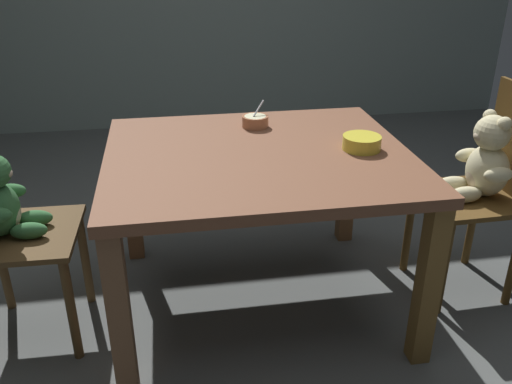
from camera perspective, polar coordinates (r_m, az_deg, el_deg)
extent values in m
cube|color=#535655|center=(2.51, 0.19, -11.48)|extent=(5.20, 5.20, 0.04)
cube|color=brown|center=(2.16, 0.22, 3.67)|extent=(1.19, 1.03, 0.04)
cube|color=brown|center=(1.91, -14.04, -12.61)|extent=(0.07, 0.07, 0.66)
cube|color=brown|center=(2.09, 17.49, -9.36)|extent=(0.07, 0.07, 0.66)
cube|color=brown|center=(2.71, -12.91, -0.46)|extent=(0.07, 0.07, 0.66)
cube|color=brown|center=(2.84, 9.51, 1.11)|extent=(0.07, 0.07, 0.66)
cube|color=#573B19|center=(2.52, 21.21, -0.57)|extent=(0.40, 0.41, 0.02)
cylinder|color=#573B19|center=(2.68, 15.63, -3.78)|extent=(0.04, 0.04, 0.44)
cylinder|color=#573B19|center=(2.42, 19.01, -7.56)|extent=(0.04, 0.04, 0.44)
cylinder|color=#573B19|center=(2.83, 21.62, -3.03)|extent=(0.04, 0.04, 0.44)
ellipsoid|color=beige|center=(2.51, 22.98, 2.10)|extent=(0.17, 0.20, 0.22)
ellipsoid|color=beige|center=(2.48, 21.90, 1.78)|extent=(0.06, 0.11, 0.13)
sphere|color=beige|center=(2.45, 23.44, 5.68)|extent=(0.15, 0.15, 0.15)
ellipsoid|color=beige|center=(2.42, 22.35, 5.40)|extent=(0.05, 0.06, 0.04)
sphere|color=beige|center=(2.48, 23.22, 7.31)|extent=(0.06, 0.06, 0.06)
sphere|color=beige|center=(2.40, 24.53, 6.50)|extent=(0.06, 0.06, 0.06)
ellipsoid|color=beige|center=(2.57, 21.35, 3.61)|extent=(0.13, 0.07, 0.06)
ellipsoid|color=beige|center=(2.40, 23.97, 1.63)|extent=(0.13, 0.07, 0.06)
ellipsoid|color=beige|center=(2.52, 19.81, 0.79)|extent=(0.15, 0.07, 0.07)
ellipsoid|color=beige|center=(2.44, 21.02, -0.26)|extent=(0.15, 0.07, 0.07)
cube|color=#513A1E|center=(2.25, -23.08, -4.13)|extent=(0.41, 0.43, 0.02)
cylinder|color=#513A1E|center=(2.18, -18.71, -11.57)|extent=(0.04, 0.04, 0.44)
cylinder|color=#513A1E|center=(2.47, -17.41, -6.60)|extent=(0.04, 0.04, 0.44)
cylinder|color=#513A1E|center=(2.56, -24.97, -6.84)|extent=(0.04, 0.04, 0.44)
ellipsoid|color=beige|center=(2.21, -24.05, -1.81)|extent=(0.06, 0.10, 0.12)
ellipsoid|color=beige|center=(2.15, -24.63, 1.78)|extent=(0.05, 0.05, 0.04)
ellipsoid|color=#376E3C|center=(2.29, -24.25, 0.10)|extent=(0.12, 0.06, 0.06)
ellipsoid|color=#376E3C|center=(2.18, -22.62, -3.75)|extent=(0.14, 0.07, 0.06)
ellipsoid|color=#376E3C|center=(2.26, -22.08, -2.55)|extent=(0.14, 0.07, 0.06)
cylinder|color=yellow|center=(2.21, 10.97, 5.08)|extent=(0.15, 0.15, 0.06)
cylinder|color=yellow|center=(2.21, 10.93, 4.53)|extent=(0.08, 0.08, 0.01)
cylinder|color=#C7B08C|center=(2.20, 11.02, 5.65)|extent=(0.12, 0.12, 0.01)
cylinder|color=#B16D4A|center=(2.43, -0.08, 7.38)|extent=(0.12, 0.12, 0.05)
cylinder|color=#B16D4A|center=(2.43, -0.08, 6.94)|extent=(0.06, 0.06, 0.01)
cylinder|color=beige|center=(2.42, -0.08, 7.85)|extent=(0.10, 0.10, 0.01)
cylinder|color=#BCBCC1|center=(2.43, 0.27, 8.72)|extent=(0.06, 0.06, 0.06)
ellipsoid|color=#BCBCC1|center=(2.42, -0.20, 7.72)|extent=(0.04, 0.04, 0.01)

